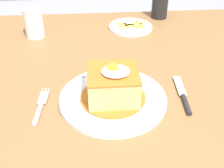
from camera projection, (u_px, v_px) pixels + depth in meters
name	position (u px, v px, depth m)	size (l,w,h in m)	color
dining_table	(110.00, 106.00, 0.87)	(1.31, 1.08, 0.73)	olive
main_plate	(113.00, 98.00, 0.73)	(0.28, 0.28, 0.02)	white
sandwich_meal	(113.00, 85.00, 0.71)	(0.17, 0.17, 0.10)	#C66B23
fork	(40.00, 108.00, 0.71)	(0.03, 0.14, 0.01)	silver
knife	(184.00, 99.00, 0.74)	(0.03, 0.17, 0.01)	#262628
soda_can	(160.00, 3.00, 1.18)	(0.07, 0.07, 0.12)	black
drinking_glass	(34.00, 25.00, 1.03)	(0.07, 0.07, 0.10)	gold
side_plate_fries	(131.00, 27.00, 1.12)	(0.17, 0.17, 0.02)	white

